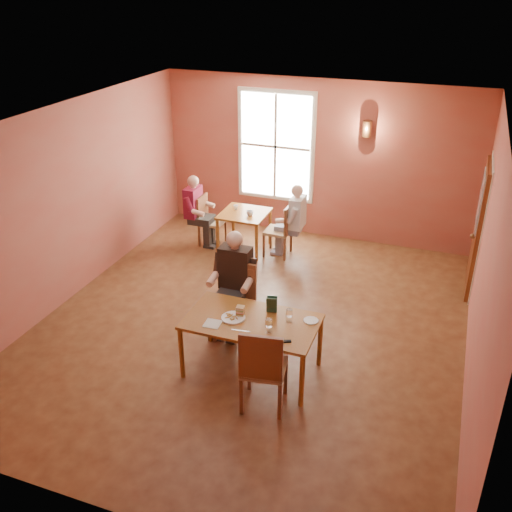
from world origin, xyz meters
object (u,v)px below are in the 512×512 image
(chair_empty, at_px, (264,366))
(diner_main, at_px, (233,293))
(diner_maroon, at_px, (210,212))
(diner_white, at_px, (280,222))
(chair_diner_maroon, at_px, (212,221))
(chair_diner_main, at_px, (235,304))
(second_table, at_px, (244,231))
(chair_diner_white, at_px, (278,230))
(main_table, at_px, (252,346))

(chair_empty, bearing_deg, diner_main, 117.53)
(chair_empty, xyz_separation_m, diner_maroon, (-2.45, 3.90, 0.09))
(diner_white, height_order, diner_maroon, same)
(chair_diner_maroon, relative_size, diner_maroon, 0.73)
(chair_diner_main, height_order, second_table, chair_diner_main)
(chair_empty, xyz_separation_m, chair_diner_white, (-1.12, 3.90, -0.07))
(diner_main, height_order, diner_maroon, diner_main)
(main_table, bearing_deg, chair_diner_white, 102.72)
(second_table, bearing_deg, chair_diner_maroon, 180.00)
(main_table, height_order, diner_maroon, diner_maroon)
(chair_diner_main, bearing_deg, second_table, -71.47)
(second_table, height_order, diner_white, diner_white)
(chair_diner_maroon, bearing_deg, second_table, 90.00)
(second_table, relative_size, chair_diner_white, 0.84)
(chair_diner_white, bearing_deg, diner_main, -174.61)
(chair_diner_white, xyz_separation_m, chair_diner_maroon, (-1.30, 0.00, -0.02))
(chair_diner_white, distance_m, chair_diner_maroon, 1.30)
(diner_main, bearing_deg, chair_empty, 126.50)
(second_table, relative_size, diner_white, 0.63)
(chair_empty, bearing_deg, second_table, 105.41)
(diner_main, height_order, second_table, diner_main)
(chair_diner_main, relative_size, second_table, 1.30)
(chair_empty, relative_size, chair_diner_maroon, 1.19)
(diner_main, relative_size, second_table, 1.75)
(chair_diner_main, xyz_separation_m, chair_diner_maroon, (-1.56, 2.71, -0.07))
(chair_diner_main, relative_size, chair_diner_maroon, 1.14)
(main_table, xyz_separation_m, chair_diner_main, (-0.50, 0.65, 0.15))
(main_table, bearing_deg, diner_main, 128.88)
(second_table, xyz_separation_m, chair_diner_maroon, (-0.65, 0.00, 0.11))
(diner_main, bearing_deg, diner_maroon, -59.90)
(main_table, xyz_separation_m, diner_white, (-0.73, 3.36, 0.27))
(diner_white, bearing_deg, second_table, 90.00)
(diner_main, height_order, chair_diner_maroon, diner_main)
(chair_empty, height_order, diner_white, diner_white)
(second_table, bearing_deg, diner_main, -71.66)
(diner_white, bearing_deg, main_table, -167.77)
(chair_empty, height_order, chair_diner_maroon, chair_empty)
(chair_diner_main, relative_size, chair_empty, 0.96)
(chair_diner_main, distance_m, chair_diner_white, 2.72)
(chair_diner_main, relative_size, diner_white, 0.83)
(main_table, xyz_separation_m, diner_main, (-0.50, 0.62, 0.34))
(diner_maroon, bearing_deg, diner_main, 30.10)
(main_table, distance_m, chair_empty, 0.67)
(diner_main, distance_m, chair_empty, 1.46)
(main_table, distance_m, chair_diner_main, 0.83)
(chair_diner_main, bearing_deg, chair_diner_white, -84.55)
(chair_diner_white, distance_m, diner_white, 0.16)
(chair_diner_main, bearing_deg, diner_main, 90.00)
(diner_main, xyz_separation_m, diner_white, (-0.23, 2.74, -0.07))
(diner_maroon, bearing_deg, second_table, 90.00)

